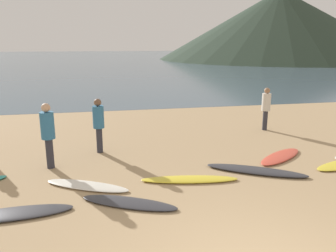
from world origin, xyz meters
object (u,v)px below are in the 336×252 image
person_2 (99,121)px  surfboard_2 (87,186)px  person_0 (48,130)px  person_3 (266,105)px  surfboard_4 (190,179)px  surfboard_3 (129,203)px  surfboard_5 (256,170)px  surfboard_6 (281,156)px  surfboard_1 (12,214)px

person_2 → surfboard_2: bearing=50.4°
person_0 → person_3: bearing=143.1°
person_3 → surfboard_4: bearing=-174.9°
surfboard_3 → person_3: 7.38m
surfboard_5 → surfboard_6: (1.16, 0.87, -0.01)m
surfboard_2 → person_2: person_2 is taller
surfboard_2 → surfboard_6: (5.27, 0.95, 0.00)m
surfboard_5 → person_3: size_ratio=1.59×
surfboard_3 → surfboard_6: size_ratio=1.04×
surfboard_4 → surfboard_6: 3.11m
surfboard_2 → surfboard_6: 5.35m
surfboard_2 → person_2: (0.30, 2.45, 0.90)m
surfboard_4 → surfboard_5: size_ratio=0.92×
person_2 → person_3: bearing=161.0°
surfboard_4 → person_3: person_3 is taller
surfboard_2 → surfboard_3: same height
surfboard_2 → person_0: size_ratio=1.19×
surfboard_2 → surfboard_5: size_ratio=0.81×
surfboard_4 → surfboard_2: bearing=-173.4°
surfboard_6 → surfboard_4: bearing=165.4°
surfboard_6 → surfboard_3: bearing=169.4°
person_0 → surfboard_5: bearing=109.4°
surfboard_4 → person_3: 5.68m
surfboard_5 → person_0: size_ratio=1.47×
surfboard_5 → person_2: (-3.81, 2.37, 0.89)m
surfboard_3 → surfboard_4: bearing=58.0°
surfboard_2 → surfboard_3: 1.33m
surfboard_6 → person_2: 5.27m
surfboard_2 → surfboard_5: (4.11, 0.08, 0.01)m
surfboard_1 → surfboard_6: size_ratio=1.15×
surfboard_2 → surfboard_4: size_ratio=0.89×
surfboard_2 → surfboard_1: bearing=-114.6°
surfboard_5 → surfboard_6: surfboard_5 is taller
surfboard_1 → surfboard_5: 5.57m
surfboard_1 → person_2: bearing=61.3°
surfboard_2 → surfboard_6: size_ratio=1.04×
person_0 → surfboard_2: bearing=68.1°
surfboard_1 → person_0: bearing=77.4°
person_0 → person_3: person_0 is taller
person_3 → surfboard_5: bearing=-160.0°
surfboard_4 → person_0: size_ratio=1.34×
surfboard_3 → surfboard_6: bearing=50.8°
surfboard_4 → person_0: bearing=164.5°
surfboard_4 → person_3: size_ratio=1.46×
surfboard_1 → surfboard_2: same height
surfboard_6 → person_3: bearing=36.6°
surfboard_1 → surfboard_4: 3.81m
surfboard_3 → surfboard_6: surfboard_6 is taller
surfboard_5 → person_0: (-5.06, 1.33, 0.95)m
surfboard_5 → person_3: bearing=90.6°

